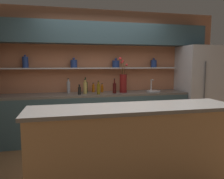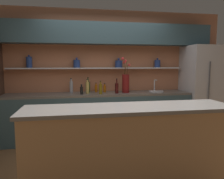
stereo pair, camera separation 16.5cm
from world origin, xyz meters
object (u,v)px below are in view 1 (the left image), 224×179
flower_vase (123,82)px  bottle_sauce_7 (93,88)px  bottle_wine_5 (85,87)px  sink_fixture (153,90)px  bottle_sauce_1 (79,90)px  bottle_spirit_6 (85,88)px  bottle_wine_4 (114,88)px  bottle_spirit_2 (68,87)px  bottle_oil_0 (98,89)px  refrigerator (200,90)px  bottle_sauce_3 (102,89)px

flower_vase → bottle_sauce_7: (-0.58, 0.19, -0.13)m
bottle_wine_5 → sink_fixture: bearing=-5.3°
bottle_sauce_1 → bottle_spirit_6: bottle_spirit_6 is taller
bottle_wine_4 → bottle_wine_5: bearing=156.6°
flower_vase → bottle_sauce_1: (-0.88, -0.12, -0.13)m
flower_vase → bottle_wine_5: size_ratio=2.29×
bottle_sauce_1 → bottle_spirit_2: (-0.19, 0.27, 0.04)m
bottle_oil_0 → bottle_spirit_2: size_ratio=0.89×
sink_fixture → bottle_oil_0: size_ratio=1.17×
refrigerator → bottle_sauce_7: size_ratio=9.70×
bottle_wine_4 → bottle_sauce_1: bearing=-176.9°
refrigerator → bottle_sauce_7: refrigerator is taller
flower_vase → sink_fixture: 0.69m
refrigerator → bottle_sauce_3: 2.16m
sink_fixture → bottle_sauce_3: 1.07m
refrigerator → flower_vase: (-1.74, 0.03, 0.20)m
bottle_sauce_3 → bottle_sauce_7: 0.18m
bottle_oil_0 → bottle_wine_4: bottle_wine_4 is taller
refrigerator → bottle_spirit_2: (-2.82, 0.18, 0.11)m
flower_vase → bottle_sauce_1: size_ratio=3.64×
flower_vase → bottle_wine_5: 0.76m
bottle_sauce_1 → bottle_wine_5: (0.14, 0.27, 0.03)m
refrigerator → bottle_wine_4: (-1.94, -0.06, 0.09)m
flower_vase → bottle_wine_5: (-0.74, 0.15, -0.10)m
sink_fixture → bottle_spirit_2: (-1.74, 0.13, 0.10)m
bottle_sauce_3 → sink_fixture: bearing=-6.1°
bottle_wine_5 → bottle_sauce_7: 0.17m
bottle_wine_5 → bottle_spirit_6: 0.16m
bottle_sauce_1 → bottle_sauce_7: (0.31, 0.32, 0.00)m
sink_fixture → bottle_oil_0: bearing=-172.1°
bottle_sauce_1 → bottle_wine_4: bearing=3.1°
bottle_wine_4 → bottle_oil_0: bearing=-169.9°
flower_vase → bottle_wine_5: bearing=168.7°
flower_vase → bottle_spirit_2: (-1.08, 0.15, -0.09)m
refrigerator → bottle_spirit_6: 2.51m
refrigerator → bottle_spirit_2: refrigerator is taller
refrigerator → bottle_wine_4: bearing=-178.3°
flower_vase → bottle_sauce_7: 0.62m
refrigerator → bottle_oil_0: bearing=-177.1°
bottle_spirit_2 → bottle_spirit_6: 0.35m
bottle_sauce_1 → flower_vase: bearing=8.0°
refrigerator → bottle_wine_4: 1.95m
bottle_oil_0 → bottle_spirit_6: (-0.24, 0.13, 0.01)m
bottle_sauce_7 → refrigerator: bearing=-5.4°
bottle_wine_5 → flower_vase: bearing=-11.3°
flower_vase → bottle_sauce_1: flower_vase is taller
bottle_sauce_3 → bottle_wine_5: 0.34m
sink_fixture → bottle_spirit_2: bottle_spirit_2 is taller
bottle_sauce_1 → bottle_sauce_7: bearing=45.8°
bottle_spirit_2 → bottle_wine_4: bearing=-15.2°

